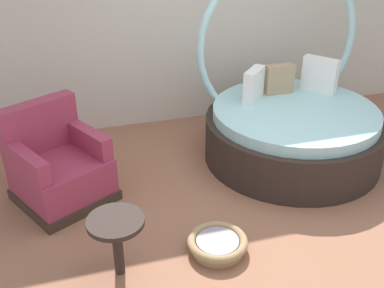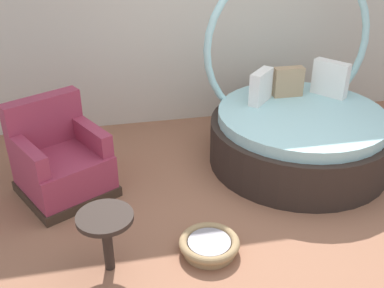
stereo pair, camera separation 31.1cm
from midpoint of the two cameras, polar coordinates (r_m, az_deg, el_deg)
ground_plane at (r=4.48m, az=6.39°, el=-8.40°), size 8.00×8.00×0.02m
round_daybed at (r=5.25m, az=10.38°, el=2.58°), size 1.94×1.94×2.13m
red_armchair at (r=4.69m, az=-17.89°, el=-2.84°), size 1.08×1.08×0.94m
pet_basket at (r=3.98m, az=0.86°, el=-12.16°), size 0.51×0.51×0.13m
side_table at (r=3.63m, az=-11.73°, el=-10.26°), size 0.44×0.44×0.52m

